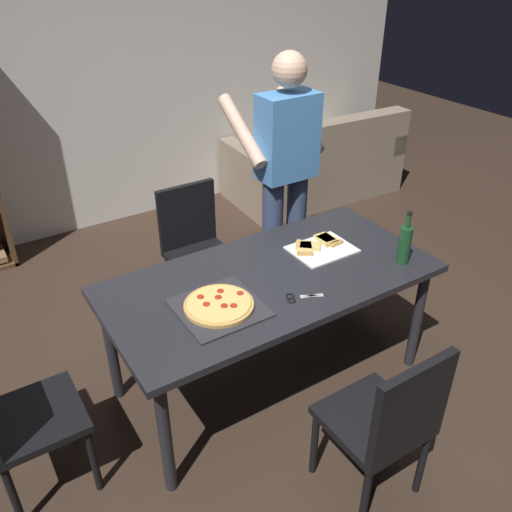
% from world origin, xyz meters
% --- Properties ---
extents(ground_plane, '(12.00, 12.00, 0.00)m').
position_xyz_m(ground_plane, '(0.00, 0.00, 0.00)').
color(ground_plane, '#38281E').
extents(back_wall, '(6.40, 0.10, 2.80)m').
position_xyz_m(back_wall, '(0.00, 2.60, 1.40)').
color(back_wall, silver).
rests_on(back_wall, ground_plane).
extents(dining_table, '(1.81, 0.89, 0.75)m').
position_xyz_m(dining_table, '(0.00, 0.00, 0.68)').
color(dining_table, '#232328').
rests_on(dining_table, ground_plane).
extents(chair_near_camera, '(0.42, 0.42, 0.90)m').
position_xyz_m(chair_near_camera, '(-0.00, -0.93, 0.51)').
color(chair_near_camera, black).
rests_on(chair_near_camera, ground_plane).
extents(chair_far_side, '(0.42, 0.42, 0.90)m').
position_xyz_m(chair_far_side, '(0.00, 0.93, 0.51)').
color(chair_far_side, black).
rests_on(chair_far_side, ground_plane).
extents(chair_left_end, '(0.42, 0.42, 0.90)m').
position_xyz_m(chair_left_end, '(-1.39, 0.00, 0.51)').
color(chair_left_end, black).
rests_on(chair_left_end, ground_plane).
extents(couch, '(1.74, 0.93, 0.85)m').
position_xyz_m(couch, '(1.90, 1.99, 0.30)').
color(couch, gray).
rests_on(couch, ground_plane).
extents(person_serving_pizza, '(0.55, 0.54, 1.75)m').
position_xyz_m(person_serving_pizza, '(0.59, 0.71, 1.00)').
color(person_serving_pizza, '#38476B').
rests_on(person_serving_pizza, ground_plane).
extents(pepperoni_pizza_on_tray, '(0.41, 0.41, 0.04)m').
position_xyz_m(pepperoni_pizza_on_tray, '(-0.38, -0.10, 0.77)').
color(pepperoni_pizza_on_tray, '#2D2D33').
rests_on(pepperoni_pizza_on_tray, dining_table).
extents(pizza_slices_on_towel, '(0.36, 0.28, 0.03)m').
position_xyz_m(pizza_slices_on_towel, '(0.41, 0.09, 0.76)').
color(pizza_slices_on_towel, white).
rests_on(pizza_slices_on_towel, dining_table).
extents(wine_bottle, '(0.07, 0.07, 0.32)m').
position_xyz_m(wine_bottle, '(0.70, -0.28, 0.87)').
color(wine_bottle, '#194723').
rests_on(wine_bottle, dining_table).
extents(kitchen_scissors, '(0.20, 0.13, 0.01)m').
position_xyz_m(kitchen_scissors, '(0.00, -0.24, 0.76)').
color(kitchen_scissors, silver).
rests_on(kitchen_scissors, dining_table).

